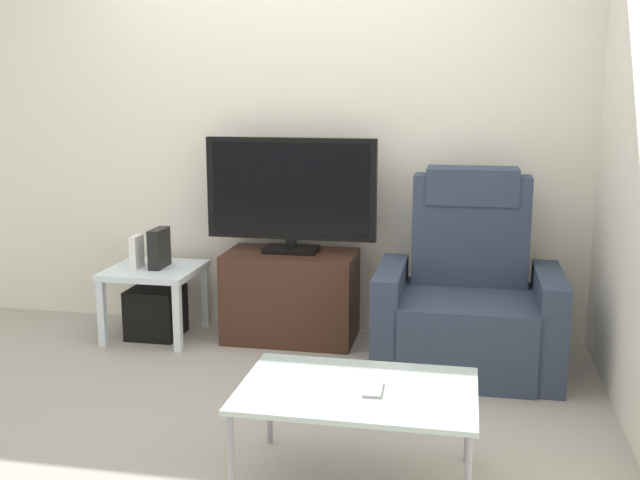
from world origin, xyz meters
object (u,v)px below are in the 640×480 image
game_console (159,248)px  cell_phone (373,389)px  recliner_armchair (468,301)px  side_table (154,278)px  coffee_table (357,394)px  book_upright (137,252)px  television (291,192)px  subwoofer_box (156,312)px  tv_stand (291,296)px

game_console → cell_phone: (1.51, -1.56, -0.15)m
recliner_armchair → game_console: size_ratio=4.50×
side_table → coffee_table: 2.13m
book_upright → game_console: (0.14, 0.03, 0.02)m
television → side_table: (-0.84, -0.12, -0.54)m
subwoofer_box → book_upright: book_upright is taller
game_console → subwoofer_box: bearing=-164.1°
recliner_armchair → cell_phone: (-0.35, -1.40, 0.03)m
television → game_console: bearing=-171.9°
subwoofer_box → coffee_table: size_ratio=0.34×
television → coffee_table: bearing=-68.6°
recliner_armchair → subwoofer_box: bearing=179.1°
television → book_upright: 1.02m
side_table → tv_stand: bearing=7.2°
television → subwoofer_box: television is taller
game_console → side_table: bearing=-164.1°
television → coffee_table: size_ratio=1.14×
television → game_console: television is taller
television → book_upright: (-0.94, -0.14, -0.37)m
subwoofer_box → game_console: game_console is taller
television → recliner_armchair: 1.21m
book_upright → cell_phone: size_ratio=1.32×
book_upright → subwoofer_box: bearing=11.3°
book_upright → coffee_table: size_ratio=0.22×
coffee_table → cell_phone: cell_phone is taller
subwoofer_box → cell_phone: cell_phone is taller
television → cell_phone: 1.88m
game_console → recliner_armchair: bearing=-4.7°
subwoofer_box → book_upright: (-0.10, -0.02, 0.38)m
recliner_armchair → game_console: 1.87m
side_table → book_upright: book_upright is taller
television → recliner_armchair: television is taller
book_upright → coffee_table: (1.58, -1.51, -0.16)m
game_console → tv_stand: bearing=6.8°
side_table → subwoofer_box: side_table is taller
recliner_armchair → subwoofer_box: 1.91m
game_console → television: bearing=8.1°
recliner_armchair → side_table: (-1.89, 0.14, -0.00)m
tv_stand → subwoofer_box: tv_stand is taller
television → coffee_table: 1.86m
recliner_armchair → side_table: bearing=179.1°
subwoofer_box → game_console: bearing=15.9°
tv_stand → recliner_armchair: bearing=-13.3°
tv_stand → side_table: bearing=-172.8°
side_table → game_console: game_console is taller
side_table → cell_phone: side_table is taller
television → recliner_armchair: size_ratio=0.95×
book_upright → cell_phone: 2.25m
book_upright → coffee_table: book_upright is taller
side_table → coffee_table: (1.48, -1.53, 0.00)m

